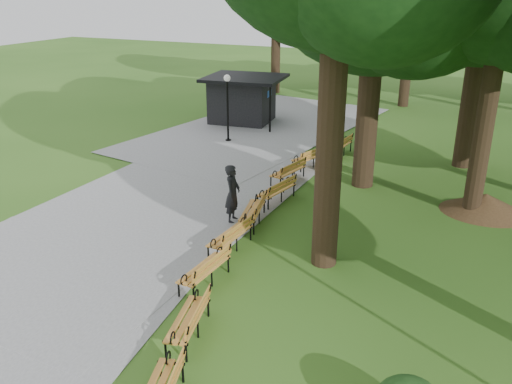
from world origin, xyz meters
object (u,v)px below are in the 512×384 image
at_px(bench_1, 188,319).
at_px(bench_7, 309,157).
at_px(kiosk, 242,99).
at_px(bench_4, 252,211).
at_px(bench_6, 288,171).
at_px(bench_8, 340,146).
at_px(bench_2, 204,269).
at_px(lamp_post, 227,94).
at_px(dirt_mound, 485,203).
at_px(bench_3, 230,236).
at_px(person, 233,194).
at_px(bench_5, 276,190).

height_order(bench_1, bench_7, same).
distance_m(kiosk, bench_4, 13.51).
xyz_separation_m(bench_1, bench_7, (-1.35, 12.08, 0.00)).
height_order(bench_6, bench_7, same).
relative_size(bench_7, bench_8, 1.00).
xyz_separation_m(bench_1, bench_2, (-0.75, 2.06, 0.00)).
xyz_separation_m(kiosk, bench_1, (7.31, -18.00, -0.84)).
height_order(lamp_post, bench_1, lamp_post).
relative_size(dirt_mound, bench_6, 1.28).
xyz_separation_m(bench_3, bench_7, (-0.33, 8.03, 0.00)).
relative_size(person, bench_5, 1.02).
bearing_deg(dirt_mound, person, -150.95).
height_order(bench_5, bench_6, same).
xyz_separation_m(person, bench_4, (0.64, 0.14, -0.52)).
xyz_separation_m(bench_2, bench_3, (-0.27, 1.99, 0.00)).
bearing_deg(lamp_post, bench_4, -58.35).
bearing_deg(bench_1, bench_3, -178.96).
xyz_separation_m(bench_7, bench_8, (0.69, 2.15, 0.00)).
distance_m(bench_2, bench_8, 12.17).
bearing_deg(bench_3, bench_1, 18.64).
height_order(bench_4, bench_7, same).
height_order(bench_1, bench_8, same).
distance_m(lamp_post, bench_8, 5.89).
bearing_deg(bench_1, bench_2, -173.07).
bearing_deg(kiosk, dirt_mound, -38.30).
bearing_deg(lamp_post, bench_8, 0.55).
bearing_deg(bench_3, lamp_post, -148.16).
xyz_separation_m(person, lamp_post, (-4.41, 8.32, 1.36)).
bearing_deg(person, bench_1, -172.45).
xyz_separation_m(lamp_post, bench_8, (5.58, 0.05, -1.88)).
bearing_deg(kiosk, bench_7, -51.23).
relative_size(bench_1, bench_7, 1.00).
bearing_deg(bench_6, bench_2, 18.12).
bearing_deg(bench_6, lamp_post, -118.92).
bearing_deg(bench_6, bench_3, 17.43).
bearing_deg(kiosk, lamp_post, -80.71).
xyz_separation_m(person, bench_3, (0.81, -1.80, -0.52)).
relative_size(bench_4, bench_5, 1.00).
bearing_deg(bench_1, bench_7, 173.33).
relative_size(lamp_post, bench_3, 1.70).
distance_m(dirt_mound, bench_2, 10.15).
bearing_deg(kiosk, bench_5, -64.95).
bearing_deg(person, kiosk, 14.55).
xyz_separation_m(kiosk, bench_5, (6.14, -10.02, -0.84)).
bearing_deg(bench_1, bench_5, 175.34).
relative_size(bench_4, bench_8, 1.00).
bearing_deg(kiosk, bench_6, -60.50).
xyz_separation_m(person, bench_8, (1.17, 8.37, -0.52)).
bearing_deg(bench_3, bench_8, -177.45).
bearing_deg(bench_6, person, 8.47).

